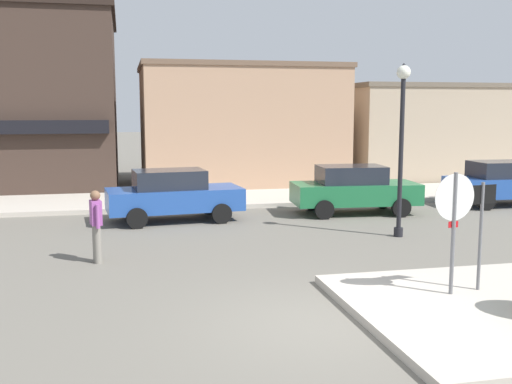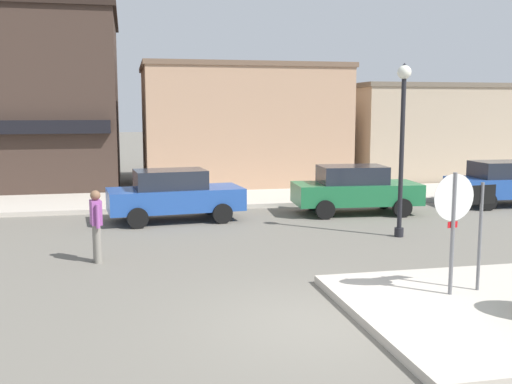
% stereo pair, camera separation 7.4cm
% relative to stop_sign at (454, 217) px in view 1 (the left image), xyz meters
% --- Properties ---
extents(ground_plane, '(160.00, 160.00, 0.00)m').
position_rel_stop_sign_xyz_m(ground_plane, '(-2.51, -0.55, -1.52)').
color(ground_plane, '#6B665B').
extents(kerb_far, '(80.00, 4.00, 0.15)m').
position_rel_stop_sign_xyz_m(kerb_far, '(-2.51, 12.48, -1.44)').
color(kerb_far, beige).
rests_on(kerb_far, ground).
extents(stop_sign, '(0.81, 0.14, 2.30)m').
position_rel_stop_sign_xyz_m(stop_sign, '(0.00, 0.00, 0.00)').
color(stop_sign, slate).
rests_on(stop_sign, ground).
extents(one_way_sign, '(0.60, 0.10, 2.10)m').
position_rel_stop_sign_xyz_m(one_way_sign, '(0.61, 0.12, -0.19)').
color(one_way_sign, slate).
rests_on(one_way_sign, ground).
extents(lamp_post, '(0.36, 0.36, 4.54)m').
position_rel_stop_sign_xyz_m(lamp_post, '(1.54, 5.24, 1.44)').
color(lamp_post, black).
rests_on(lamp_post, ground).
extents(parked_car_nearest, '(4.15, 2.17, 1.56)m').
position_rel_stop_sign_xyz_m(parked_car_nearest, '(-4.12, 8.77, -0.71)').
color(parked_car_nearest, '#234C9E').
rests_on(parked_car_nearest, ground).
extents(parked_car_second, '(4.12, 2.10, 1.56)m').
position_rel_stop_sign_xyz_m(parked_car_second, '(1.69, 8.80, -0.71)').
color(parked_car_second, '#1E6B3D').
rests_on(parked_car_second, ground).
extents(parked_car_third, '(4.05, 1.97, 1.56)m').
position_rel_stop_sign_xyz_m(parked_car_third, '(7.48, 9.23, -0.71)').
color(parked_car_third, '#234C9E').
rests_on(parked_car_third, ground).
extents(pedestrian_crossing_near, '(0.29, 0.56, 1.61)m').
position_rel_stop_sign_xyz_m(pedestrian_crossing_near, '(-6.19, 4.18, -0.65)').
color(pedestrian_crossing_near, gray).
rests_on(pedestrian_crossing_near, ground).
extents(building_corner_shop, '(8.85, 8.54, 7.43)m').
position_rel_stop_sign_xyz_m(building_corner_shop, '(-10.15, 18.50, 2.20)').
color(building_corner_shop, '#3D2D26').
rests_on(building_corner_shop, ground).
extents(building_storefront_left_near, '(8.64, 6.18, 5.25)m').
position_rel_stop_sign_xyz_m(building_storefront_left_near, '(-0.49, 17.14, 1.11)').
color(building_storefront_left_near, tan).
rests_on(building_storefront_left_near, ground).
extents(building_storefront_left_mid, '(7.53, 6.20, 4.51)m').
position_rel_stop_sign_xyz_m(building_storefront_left_mid, '(8.33, 17.65, 0.74)').
color(building_storefront_left_mid, tan).
rests_on(building_storefront_left_mid, ground).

